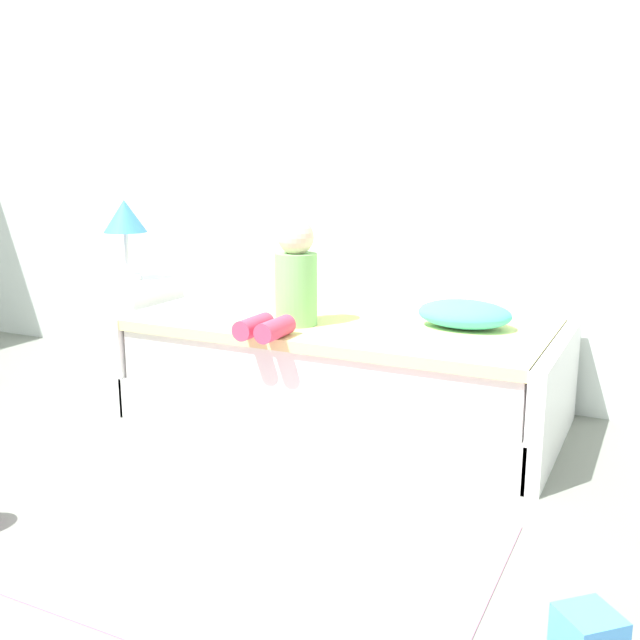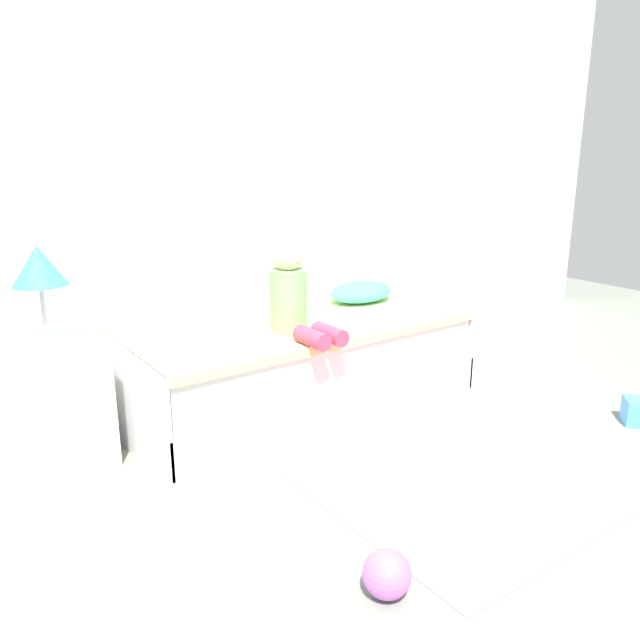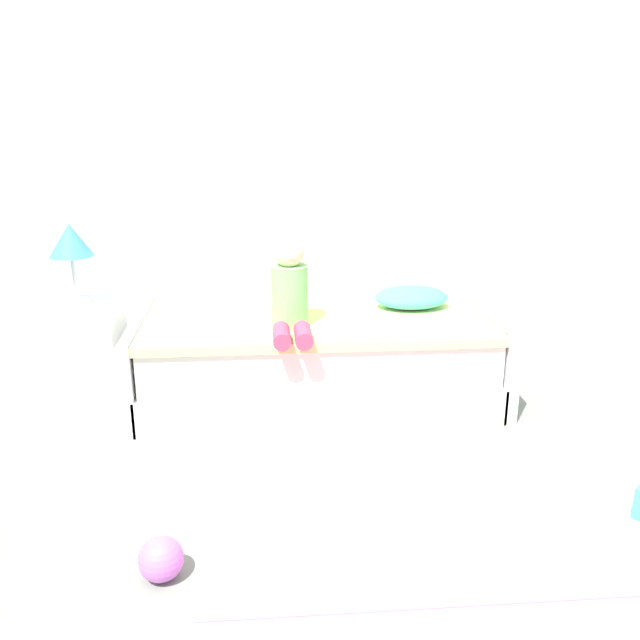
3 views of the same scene
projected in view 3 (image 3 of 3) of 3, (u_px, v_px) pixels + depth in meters
wall_rear at (304, 141)px, 4.22m from camera, size 7.20×0.10×2.90m
bed at (317, 356)px, 4.02m from camera, size 2.11×1.00×0.50m
nightstand at (83, 353)px, 3.91m from camera, size 0.44×0.44×0.60m
table_lamp at (71, 244)px, 3.72m from camera, size 0.24×0.24×0.45m
child_figure at (290, 292)px, 3.65m from camera, size 0.20×0.51×0.50m
pillow at (411, 297)px, 4.06m from camera, size 0.44×0.30×0.13m
toy_ball at (161, 559)px, 2.49m from camera, size 0.17×0.17×0.17m
area_rug at (397, 517)px, 2.88m from camera, size 1.60×1.10×0.01m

